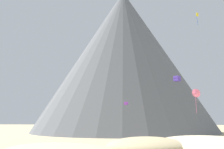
% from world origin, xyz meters
% --- Properties ---
extents(dune_foreground_left, '(20.62, 20.76, 3.40)m').
position_xyz_m(dune_foreground_left, '(5.95, 22.44, 0.00)').
color(dune_foreground_left, '#C6B284').
rests_on(dune_foreground_left, ground_plane).
extents(dune_foreground_right, '(28.50, 31.06, 3.63)m').
position_xyz_m(dune_foreground_right, '(17.71, 24.11, 0.00)').
color(dune_foreground_right, beige).
rests_on(dune_foreground_right, ground_plane).
extents(rock_massif, '(97.62, 97.62, 56.94)m').
position_xyz_m(rock_massif, '(-1.15, 75.29, 26.00)').
color(rock_massif, slate).
rests_on(rock_massif, ground_plane).
extents(kite_lime_low, '(1.12, 1.10, 1.00)m').
position_xyz_m(kite_lime_low, '(8.64, 53.36, 10.64)').
color(kite_lime_low, '#8CD133').
extents(kite_yellow_high, '(0.74, 0.69, 3.29)m').
position_xyz_m(kite_yellow_high, '(20.26, 41.66, 31.89)').
color(kite_yellow_high, yellow).
extents(kite_rainbow_low, '(2.11, 1.94, 5.24)m').
position_xyz_m(kite_rainbow_low, '(17.01, 32.45, 10.42)').
color(kite_rainbow_low, '#E5668C').
extents(kite_indigo_mid, '(1.96, 1.96, 1.32)m').
position_xyz_m(kite_indigo_mid, '(14.26, 41.27, 15.10)').
color(kite_indigo_mid, '#5138B2').
extents(kite_black_low, '(2.24, 1.81, 4.57)m').
position_xyz_m(kite_black_low, '(-11.54, 56.67, 7.14)').
color(kite_black_low, black).
extents(kite_violet_low, '(0.90, 0.92, 0.73)m').
position_xyz_m(kite_violet_low, '(1.71, 31.43, 8.30)').
color(kite_violet_low, purple).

